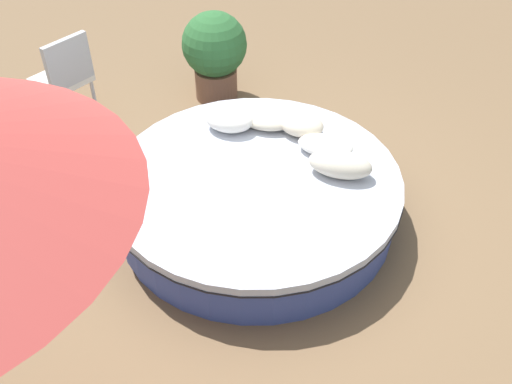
% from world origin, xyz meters
% --- Properties ---
extents(ground_plane, '(16.00, 16.00, 0.00)m').
position_xyz_m(ground_plane, '(0.00, 0.00, 0.00)').
color(ground_plane, brown).
extents(round_bed, '(2.52, 2.52, 0.46)m').
position_xyz_m(round_bed, '(0.00, 0.00, 0.24)').
color(round_bed, '#38478C').
rests_on(round_bed, ground_plane).
extents(throw_pillow_0, '(0.54, 0.29, 0.22)m').
position_xyz_m(throw_pillow_0, '(0.68, 0.22, 0.57)').
color(throw_pillow_0, beige).
rests_on(throw_pillow_0, round_bed).
extents(throw_pillow_1, '(0.50, 0.29, 0.15)m').
position_xyz_m(throw_pillow_1, '(0.50, 0.50, 0.54)').
color(throw_pillow_1, white).
rests_on(throw_pillow_1, round_bed).
extents(throw_pillow_2, '(0.41, 0.30, 0.19)m').
position_xyz_m(throw_pillow_2, '(0.23, 0.72, 0.56)').
color(throw_pillow_2, beige).
rests_on(throw_pillow_2, round_bed).
extents(throw_pillow_3, '(0.53, 0.38, 0.16)m').
position_xyz_m(throw_pillow_3, '(-0.12, 0.77, 0.54)').
color(throw_pillow_3, beige).
rests_on(throw_pillow_3, round_bed).
extents(throw_pillow_4, '(0.46, 0.34, 0.21)m').
position_xyz_m(throw_pillow_4, '(-0.44, 0.61, 0.57)').
color(throw_pillow_4, white).
rests_on(throw_pillow_4, round_bed).
extents(patio_chair, '(0.66, 0.67, 0.98)m').
position_xyz_m(patio_chair, '(-2.38, 0.95, 0.56)').
color(patio_chair, '#B7B7BC').
rests_on(patio_chair, ground_plane).
extents(planter, '(0.72, 0.72, 1.02)m').
position_xyz_m(planter, '(-1.02, 1.83, 0.58)').
color(planter, brown).
rests_on(planter, ground_plane).
extents(side_table, '(0.46, 0.46, 0.49)m').
position_xyz_m(side_table, '(-2.00, -0.31, 0.24)').
color(side_table, '#B7B7BC').
rests_on(side_table, ground_plane).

